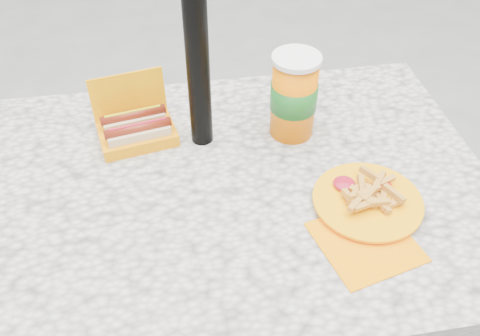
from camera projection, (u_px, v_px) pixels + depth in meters
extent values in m
cube|color=beige|center=(211.00, 194.00, 1.15)|extent=(1.20, 0.80, 0.05)
cylinder|color=black|center=(33.00, 233.00, 1.56)|extent=(0.07, 0.07, 0.70)
cylinder|color=black|center=(361.00, 193.00, 1.68)|extent=(0.07, 0.07, 0.70)
cube|color=#FF9F00|center=(138.00, 135.00, 1.23)|extent=(0.19, 0.14, 0.03)
cube|color=#FF9F00|center=(128.00, 95.00, 1.23)|extent=(0.17, 0.05, 0.11)
cube|color=beige|center=(139.00, 136.00, 1.20)|extent=(0.15, 0.06, 0.04)
cylinder|color=maroon|center=(138.00, 128.00, 1.19)|extent=(0.15, 0.05, 0.02)
cylinder|color=maroon|center=(137.00, 125.00, 1.18)|extent=(0.13, 0.03, 0.01)
cube|color=beige|center=(134.00, 123.00, 1.24)|extent=(0.15, 0.06, 0.04)
cylinder|color=maroon|center=(133.00, 115.00, 1.22)|extent=(0.15, 0.05, 0.02)
cylinder|color=#BAB30A|center=(133.00, 112.00, 1.22)|extent=(0.13, 0.03, 0.01)
cube|color=#FC8900|center=(366.00, 242.00, 1.02)|extent=(0.21, 0.21, 0.00)
cylinder|color=#FF9F00|center=(367.00, 202.00, 1.08)|extent=(0.21, 0.21, 0.01)
cylinder|color=#FF9F00|center=(368.00, 200.00, 1.08)|extent=(0.22, 0.22, 0.01)
cube|color=#C07A2E|center=(362.00, 193.00, 1.08)|extent=(0.05, 0.05, 0.01)
cube|color=#C07A2E|center=(351.00, 199.00, 1.06)|extent=(0.03, 0.05, 0.01)
cube|color=#C07A2E|center=(368.00, 195.00, 1.06)|extent=(0.03, 0.05, 0.01)
cube|color=#C07A2E|center=(377.00, 203.00, 1.05)|extent=(0.05, 0.01, 0.01)
cube|color=#C07A2E|center=(384.00, 195.00, 1.08)|extent=(0.03, 0.05, 0.01)
cube|color=#C07A2E|center=(384.00, 182.00, 1.09)|extent=(0.05, 0.03, 0.01)
cube|color=#C07A2E|center=(367.00, 194.00, 1.07)|extent=(0.03, 0.05, 0.01)
cube|color=#C07A2E|center=(369.00, 191.00, 1.06)|extent=(0.05, 0.03, 0.01)
cube|color=#C07A2E|center=(379.00, 180.00, 1.09)|extent=(0.04, 0.05, 0.01)
cube|color=#C07A2E|center=(361.00, 195.00, 1.06)|extent=(0.05, 0.02, 0.01)
cube|color=#C07A2E|center=(379.00, 182.00, 1.10)|extent=(0.04, 0.05, 0.01)
cube|color=#C07A2E|center=(382.00, 203.00, 1.06)|extent=(0.02, 0.05, 0.01)
cube|color=#C07A2E|center=(370.00, 193.00, 1.06)|extent=(0.05, 0.04, 0.01)
cube|color=#C07A2E|center=(371.00, 174.00, 1.10)|extent=(0.04, 0.05, 0.01)
cube|color=#C07A2E|center=(357.00, 202.00, 1.05)|extent=(0.05, 0.04, 0.01)
cube|color=#C07A2E|center=(361.00, 185.00, 1.09)|extent=(0.03, 0.06, 0.01)
cube|color=#C07A2E|center=(365.00, 205.00, 1.04)|extent=(0.05, 0.03, 0.01)
cube|color=#C07A2E|center=(353.00, 194.00, 1.08)|extent=(0.04, 0.05, 0.01)
cube|color=#C07A2E|center=(393.00, 204.00, 1.06)|extent=(0.05, 0.03, 0.01)
cube|color=#C07A2E|center=(394.00, 194.00, 1.06)|extent=(0.04, 0.05, 0.01)
ellipsoid|color=maroon|center=(344.00, 184.00, 1.11)|extent=(0.05, 0.05, 0.01)
cube|color=red|center=(372.00, 190.00, 1.08)|extent=(0.09, 0.04, 0.00)
cylinder|color=#FF7500|center=(294.00, 98.00, 1.20)|extent=(0.10, 0.10, 0.19)
cylinder|color=#19631E|center=(294.00, 96.00, 1.20)|extent=(0.11, 0.11, 0.06)
cylinder|color=white|center=(297.00, 59.00, 1.13)|extent=(0.11, 0.11, 0.01)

